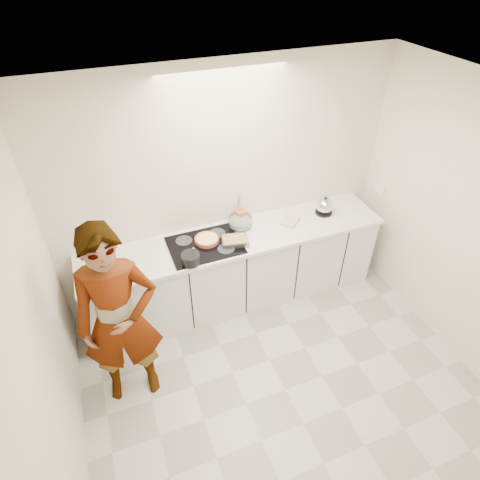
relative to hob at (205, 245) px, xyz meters
name	(u,v)px	position (x,y,z in m)	size (l,w,h in m)	color
floor	(285,390)	(0.35, -1.26, -0.92)	(3.60, 3.20, 0.00)	beige
ceiling	(318,125)	(0.35, -1.26, 1.68)	(3.60, 3.20, 0.00)	white
wall_back	(225,190)	(0.35, 0.34, 0.38)	(3.60, 0.00, 2.60)	silver
wall_left	(38,369)	(-1.45, -1.26, 0.38)	(0.00, 3.20, 2.60)	silver
wall_right	(478,238)	(2.15, -1.24, 0.38)	(0.02, 3.20, 2.60)	silver
base_cabinets	(237,271)	(0.35, 0.02, -0.48)	(3.20, 0.58, 0.87)	silver
countertop	(236,238)	(0.35, 0.02, -0.03)	(3.24, 0.64, 0.04)	white
hob	(205,245)	(0.00, 0.00, 0.00)	(0.72, 0.54, 0.01)	black
tart_dish	(207,239)	(0.04, 0.04, 0.03)	(0.28, 0.28, 0.04)	#AE4B33
saucepan	(191,258)	(-0.20, -0.21, 0.06)	(0.22, 0.22, 0.17)	black
baking_dish	(235,240)	(0.29, -0.08, 0.04)	(0.30, 0.25, 0.05)	silver
mixing_bowl	(240,222)	(0.46, 0.19, 0.05)	(0.28, 0.28, 0.11)	silver
tea_towel	(290,221)	(0.99, 0.05, 0.01)	(0.22, 0.16, 0.04)	white
kettle	(325,206)	(1.42, 0.07, 0.08)	(0.22, 0.22, 0.22)	black
utensil_crock	(241,216)	(0.49, 0.27, 0.06)	(0.11, 0.11, 0.13)	orange
cook	(119,321)	(-0.95, -0.70, 0.01)	(0.67, 0.44, 1.85)	silver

